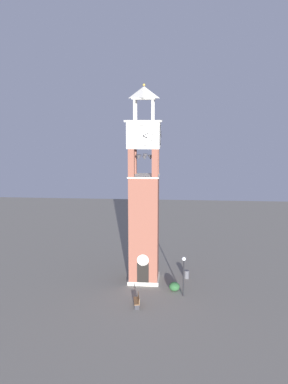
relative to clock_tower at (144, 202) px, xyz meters
The scene contains 6 objects.
ground 7.81m from the clock_tower, 85.56° to the left, with size 80.00×80.00×0.00m, color gray.
clock_tower is the anchor object (origin of this frame).
park_bench 9.25m from the clock_tower, 91.45° to the right, with size 0.68×1.65×0.95m.
lamp_post 7.30m from the clock_tower, 41.86° to the right, with size 0.36×0.36×3.67m.
trash_bin 8.55m from the clock_tower, 11.78° to the left, with size 0.52×0.52×0.80m, color #4C4C51.
shrub_near_entry 8.30m from the clock_tower, 37.09° to the right, with size 0.99×0.99×0.81m, color #28562D.
Camera 1 is at (3.01, -38.76, 15.94)m, focal length 39.28 mm.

